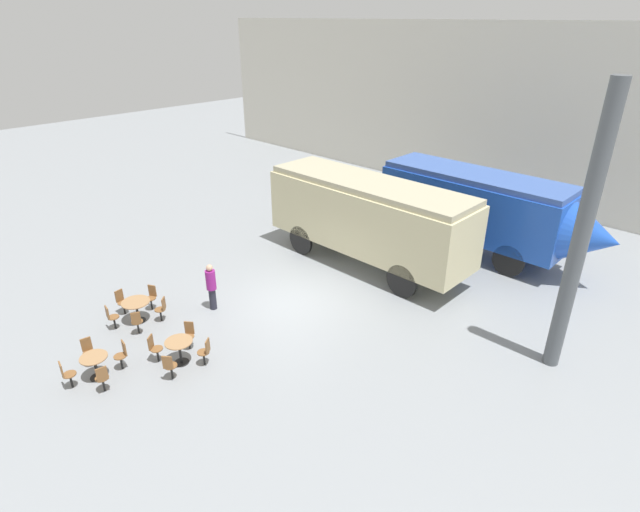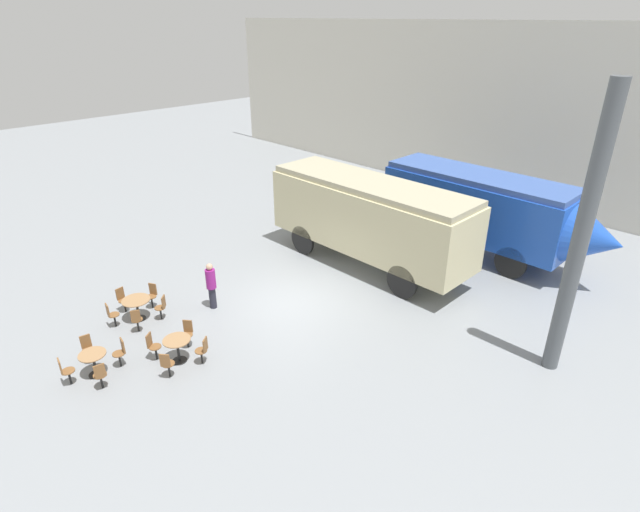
% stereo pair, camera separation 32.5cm
% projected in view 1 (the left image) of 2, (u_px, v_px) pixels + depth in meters
% --- Properties ---
extents(ground_plane, '(80.00, 80.00, 0.00)m').
position_uv_depth(ground_plane, '(292.00, 301.00, 17.79)').
color(ground_plane, gray).
extents(backdrop_wall, '(44.00, 0.15, 9.00)m').
position_uv_depth(backdrop_wall, '(507.00, 116.00, 25.80)').
color(backdrop_wall, beige).
rests_on(backdrop_wall, ground_plane).
extents(streamlined_locomotive, '(9.53, 2.43, 3.42)m').
position_uv_depth(streamlined_locomotive, '(489.00, 208.00, 20.41)').
color(streamlined_locomotive, blue).
rests_on(streamlined_locomotive, ground_plane).
extents(passenger_coach_vintage, '(8.64, 2.52, 3.51)m').
position_uv_depth(passenger_coach_vintage, '(368.00, 215.00, 19.57)').
color(passenger_coach_vintage, beige).
rests_on(passenger_coach_vintage, ground_plane).
extents(cafe_table_near, '(0.80, 0.80, 0.76)m').
position_uv_depth(cafe_table_near, '(179.00, 346.00, 14.41)').
color(cafe_table_near, black).
rests_on(cafe_table_near, ground_plane).
extents(cafe_table_mid, '(0.92, 0.92, 0.74)m').
position_uv_depth(cafe_table_mid, '(136.00, 305.00, 16.41)').
color(cafe_table_mid, black).
rests_on(cafe_table_mid, ground_plane).
extents(cafe_table_far, '(0.75, 0.75, 0.72)m').
position_uv_depth(cafe_table_far, '(95.00, 362.00, 13.83)').
color(cafe_table_far, black).
rests_on(cafe_table_far, ground_plane).
extents(cafe_chair_0, '(0.40, 0.40, 0.87)m').
position_uv_depth(cafe_chair_0, '(189.00, 333.00, 15.13)').
color(cafe_chair_0, black).
rests_on(cafe_chair_0, ground_plane).
extents(cafe_chair_1, '(0.40, 0.40, 0.87)m').
position_uv_depth(cafe_chair_1, '(154.00, 347.00, 14.52)').
color(cafe_chair_1, black).
rests_on(cafe_chair_1, ground_plane).
extents(cafe_chair_2, '(0.40, 0.40, 0.87)m').
position_uv_depth(cafe_chair_2, '(169.00, 365.00, 13.75)').
color(cafe_chair_2, black).
rests_on(cafe_chair_2, ground_plane).
extents(cafe_chair_3, '(0.40, 0.40, 0.87)m').
position_uv_depth(cafe_chair_3, '(205.00, 350.00, 14.36)').
color(cafe_chair_3, black).
rests_on(cafe_chair_3, ground_plane).
extents(cafe_chair_4, '(0.40, 0.39, 0.87)m').
position_uv_depth(cafe_chair_4, '(137.00, 321.00, 15.74)').
color(cafe_chair_4, black).
rests_on(cafe_chair_4, ground_plane).
extents(cafe_chair_5, '(0.40, 0.40, 0.87)m').
position_uv_depth(cafe_chair_5, '(162.00, 308.00, 16.45)').
color(cafe_chair_5, black).
rests_on(cafe_chair_5, ground_plane).
extents(cafe_chair_6, '(0.39, 0.40, 0.87)m').
position_uv_depth(cafe_chair_6, '(151.00, 296.00, 17.16)').
color(cafe_chair_6, black).
rests_on(cafe_chair_6, ground_plane).
extents(cafe_chair_7, '(0.37, 0.36, 0.87)m').
position_uv_depth(cafe_chair_7, '(121.00, 300.00, 16.88)').
color(cafe_chair_7, black).
rests_on(cafe_chair_7, ground_plane).
extents(cafe_chair_8, '(0.36, 0.37, 0.87)m').
position_uv_depth(cafe_chair_8, '(111.00, 316.00, 16.00)').
color(cafe_chair_8, black).
rests_on(cafe_chair_8, ground_plane).
extents(cafe_chair_9, '(0.37, 0.36, 0.87)m').
position_uv_depth(cafe_chair_9, '(88.00, 350.00, 14.38)').
color(cafe_chair_9, black).
rests_on(cafe_chair_9, ground_plane).
extents(cafe_chair_10, '(0.36, 0.37, 0.87)m').
position_uv_depth(cafe_chair_10, '(66.00, 373.00, 13.44)').
color(cafe_chair_10, black).
rests_on(cafe_chair_10, ground_plane).
extents(cafe_chair_11, '(0.37, 0.36, 0.87)m').
position_uv_depth(cafe_chair_11, '(102.00, 377.00, 13.30)').
color(cafe_chair_11, black).
rests_on(cafe_chair_11, ground_plane).
extents(cafe_chair_12, '(0.36, 0.37, 0.87)m').
position_uv_depth(cafe_chair_12, '(122.00, 353.00, 14.24)').
color(cafe_chair_12, black).
rests_on(cafe_chair_12, ground_plane).
extents(visitor_person, '(0.34, 0.34, 1.70)m').
position_uv_depth(visitor_person, '(211.00, 285.00, 16.96)').
color(visitor_person, '#262633').
rests_on(visitor_person, ground_plane).
extents(support_pillar, '(0.44, 0.44, 8.00)m').
position_uv_depth(support_pillar, '(581.00, 238.00, 12.94)').
color(support_pillar, '#4C5156').
rests_on(support_pillar, ground_plane).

